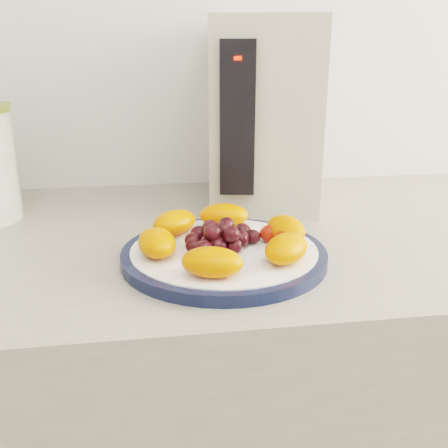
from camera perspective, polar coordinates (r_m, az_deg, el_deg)
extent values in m
cylinder|color=#111935|center=(0.65, 0.00, -3.54)|extent=(0.27, 0.27, 0.01)
cylinder|color=white|center=(0.65, 0.00, -3.46)|extent=(0.24, 0.24, 0.02)
cube|color=beige|center=(0.91, 4.71, 12.46)|extent=(0.23, 0.28, 0.31)
cube|color=black|center=(0.78, 1.56, 11.81)|extent=(0.06, 0.03, 0.23)
cube|color=#FF0C05|center=(0.76, 1.60, 18.41)|extent=(0.01, 0.01, 0.01)
ellipsoid|color=#FF5703|center=(0.67, 7.09, -0.57)|extent=(0.06, 0.08, 0.03)
ellipsoid|color=#FF5703|center=(0.72, -0.02, 1.01)|extent=(0.08, 0.06, 0.03)
ellipsoid|color=#FF5703|center=(0.70, -5.67, 0.16)|extent=(0.08, 0.08, 0.03)
ellipsoid|color=#FF5703|center=(0.62, -7.69, -2.14)|extent=(0.06, 0.08, 0.03)
ellipsoid|color=#FF5703|center=(0.56, -1.37, -4.37)|extent=(0.08, 0.07, 0.03)
ellipsoid|color=#FF5703|center=(0.60, 7.11, -2.81)|extent=(0.08, 0.08, 0.03)
ellipsoid|color=black|center=(0.64, 0.00, -1.86)|extent=(0.02, 0.02, 0.02)
ellipsoid|color=black|center=(0.65, 1.87, -1.74)|extent=(0.02, 0.02, 0.02)
ellipsoid|color=black|center=(0.66, 0.67, -1.30)|extent=(0.02, 0.02, 0.02)
ellipsoid|color=black|center=(0.66, -1.15, -1.42)|extent=(0.02, 0.02, 0.02)
ellipsoid|color=black|center=(0.64, -1.88, -2.08)|extent=(0.02, 0.02, 0.02)
ellipsoid|color=black|center=(0.63, -0.71, -2.49)|extent=(0.02, 0.02, 0.02)
ellipsoid|color=black|center=(0.63, 1.21, -2.52)|extent=(0.02, 0.02, 0.02)
ellipsoid|color=black|center=(0.66, 3.30, -1.45)|extent=(0.02, 0.02, 0.02)
ellipsoid|color=black|center=(0.68, 2.09, -0.84)|extent=(0.02, 0.02, 0.02)
ellipsoid|color=black|center=(0.68, 0.39, -0.68)|extent=(0.02, 0.02, 0.02)
ellipsoid|color=black|center=(0.68, -1.40, -0.81)|extent=(0.02, 0.02, 0.02)
ellipsoid|color=black|center=(0.67, -2.87, -1.12)|extent=(0.02, 0.02, 0.02)
ellipsoid|color=black|center=(0.65, -3.64, -1.83)|extent=(0.02, 0.02, 0.02)
ellipsoid|color=black|center=(0.63, -3.46, -2.47)|extent=(0.02, 0.02, 0.02)
ellipsoid|color=black|center=(0.61, -2.30, -2.93)|extent=(0.02, 0.02, 0.02)
ellipsoid|color=black|center=(0.64, 0.00, -0.62)|extent=(0.02, 0.02, 0.02)
ellipsoid|color=black|center=(0.66, 0.29, -0.07)|extent=(0.02, 0.02, 0.02)
ellipsoid|color=black|center=(0.65, -1.58, -0.37)|extent=(0.02, 0.02, 0.02)
ellipsoid|color=black|center=(0.63, -1.32, -1.04)|extent=(0.02, 0.02, 0.02)
ellipsoid|color=black|center=(0.62, 0.83, -1.18)|extent=(0.02, 0.02, 0.02)
ellipsoid|color=red|center=(0.67, 5.34, -1.07)|extent=(0.03, 0.03, 0.02)
ellipsoid|color=red|center=(0.68, 7.40, -0.78)|extent=(0.04, 0.04, 0.02)
ellipsoid|color=red|center=(0.65, 6.86, -1.68)|extent=(0.04, 0.04, 0.02)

